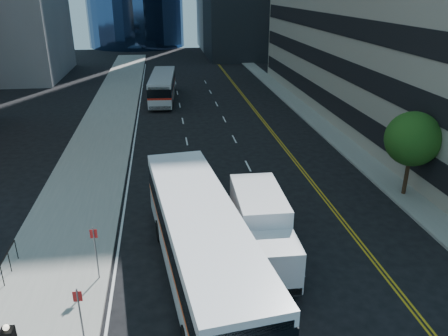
% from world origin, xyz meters
% --- Properties ---
extents(ground, '(160.00, 160.00, 0.00)m').
position_xyz_m(ground, '(0.00, 0.00, 0.00)').
color(ground, black).
rests_on(ground, ground).
extents(sidewalk_west, '(5.00, 90.00, 0.15)m').
position_xyz_m(sidewalk_west, '(-10.50, 25.00, 0.07)').
color(sidewalk_west, gray).
rests_on(sidewalk_west, ground).
extents(sidewalk_east, '(2.00, 90.00, 0.15)m').
position_xyz_m(sidewalk_east, '(9.00, 25.00, 0.07)').
color(sidewalk_east, gray).
rests_on(sidewalk_east, ground).
extents(street_tree, '(3.20, 3.20, 5.10)m').
position_xyz_m(street_tree, '(9.00, 8.00, 3.64)').
color(street_tree, '#332114').
rests_on(street_tree, sidewalk_east).
extents(bus_front, '(4.49, 13.63, 3.45)m').
position_xyz_m(bus_front, '(-4.00, 1.52, 1.88)').
color(bus_front, white).
rests_on(bus_front, ground).
extents(bus_rear, '(3.20, 11.26, 2.87)m').
position_xyz_m(bus_rear, '(-5.22, 34.60, 1.56)').
color(bus_rear, silver).
rests_on(bus_rear, ground).
extents(box_truck, '(2.33, 6.38, 3.03)m').
position_xyz_m(box_truck, '(-1.09, 2.70, 1.60)').
color(box_truck, silver).
rests_on(box_truck, ground).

